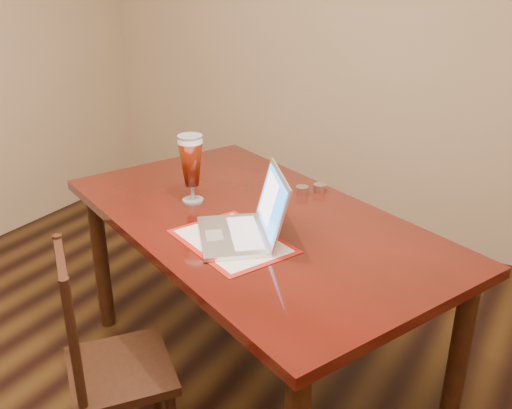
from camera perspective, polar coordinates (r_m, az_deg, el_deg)
The scene contains 2 objects.
dining_table at distance 2.44m, azimuth -0.43°, elevation -3.17°, with size 2.01×1.60×1.13m.
dining_chair at distance 2.27m, azimuth -14.32°, elevation -15.34°, with size 0.54×0.54×0.93m.
Camera 1 is at (1.18, -1.10, 1.84)m, focal length 40.00 mm.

